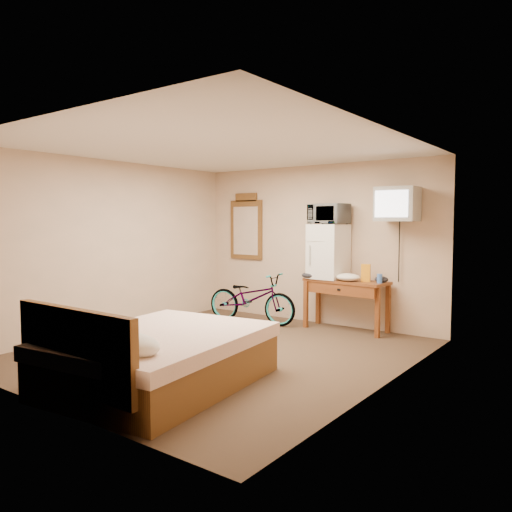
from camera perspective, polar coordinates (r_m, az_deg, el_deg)
name	(u,v)px	position (r m, az deg, el deg)	size (l,w,h in m)	color
room	(222,251)	(6.10, -3.90, 0.54)	(4.60, 4.64, 2.50)	#433521
desk	(345,289)	(7.47, 10.13, -3.73)	(1.29, 0.60, 0.75)	brown
mini_fridge	(328,251)	(7.60, 8.26, 0.52)	(0.53, 0.52, 0.82)	white
microwave	(329,214)	(7.59, 8.31, 4.77)	(0.55, 0.38, 0.31)	white
snack_bag	(366,273)	(7.33, 12.43, -1.90)	(0.13, 0.07, 0.25)	orange
blue_cup	(380,279)	(7.19, 13.95, -2.52)	(0.07, 0.07, 0.13)	#3C6ECC
cloth_cream	(348,277)	(7.34, 10.47, -2.41)	(0.36, 0.28, 0.11)	silver
cloth_dark_a	(309,275)	(7.61, 6.12, -2.21)	(0.25, 0.19, 0.09)	black
cloth_dark_b	(381,279)	(7.27, 14.13, -2.61)	(0.20, 0.16, 0.09)	black
crt_television	(398,204)	(7.12, 15.88, 5.71)	(0.56, 0.62, 0.47)	black
wall_mirror	(246,227)	(8.72, -1.13, 3.31)	(0.67, 0.04, 1.14)	brown
bicycle	(252,298)	(7.93, -0.51, -4.82)	(0.53, 1.53, 0.80)	black
bed	(155,357)	(5.06, -11.42, -11.24)	(1.82, 2.26, 0.90)	brown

